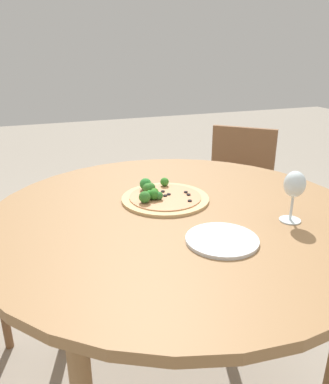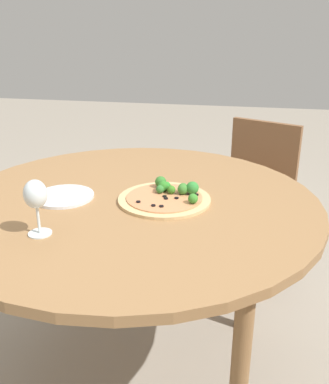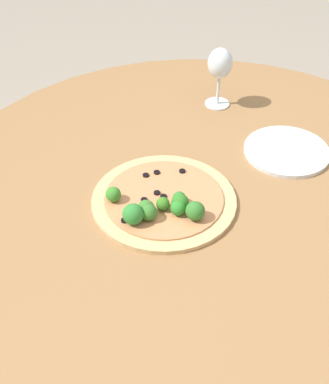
{
  "view_description": "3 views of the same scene",
  "coord_description": "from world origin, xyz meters",
  "px_view_note": "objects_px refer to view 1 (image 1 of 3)",
  "views": [
    {
      "loc": [
        0.43,
        1.03,
        1.27
      ],
      "look_at": [
        0.0,
        -0.1,
        0.8
      ],
      "focal_mm": 35.0,
      "sensor_mm": 36.0,
      "label": 1
    },
    {
      "loc": [
        -1.27,
        -0.36,
        1.32
      ],
      "look_at": [
        0.0,
        -0.1,
        0.8
      ],
      "focal_mm": 40.0,
      "sensor_mm": 36.0,
      "label": 2
    },
    {
      "loc": [
        0.77,
        -0.45,
        1.52
      ],
      "look_at": [
        0.0,
        -0.1,
        0.8
      ],
      "focal_mm": 50.0,
      "sensor_mm": 36.0,
      "label": 3
    }
  ],
  "objects_px": {
    "pizza": "(161,196)",
    "wine_glass": "(294,186)",
    "chair": "(236,193)",
    "plate_near": "(222,240)"
  },
  "relations": [
    {
      "from": "pizza",
      "to": "plate_near",
      "type": "height_order",
      "value": "pizza"
    },
    {
      "from": "wine_glass",
      "to": "chair",
      "type": "bearing_deg",
      "value": -112.81
    },
    {
      "from": "wine_glass",
      "to": "plate_near",
      "type": "height_order",
      "value": "wine_glass"
    },
    {
      "from": "chair",
      "to": "pizza",
      "type": "bearing_deg",
      "value": -95.01
    },
    {
      "from": "pizza",
      "to": "plate_near",
      "type": "relative_size",
      "value": 1.51
    },
    {
      "from": "chair",
      "to": "wine_glass",
      "type": "bearing_deg",
      "value": -70.29
    },
    {
      "from": "pizza",
      "to": "chair",
      "type": "bearing_deg",
      "value": -137.53
    },
    {
      "from": "pizza",
      "to": "wine_glass",
      "type": "xyz_separation_m",
      "value": [
        -0.31,
        0.3,
        0.1
      ]
    },
    {
      "from": "plate_near",
      "to": "wine_glass",
      "type": "bearing_deg",
      "value": -170.48
    },
    {
      "from": "chair",
      "to": "wine_glass",
      "type": "distance_m",
      "value": 1.12
    }
  ]
}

